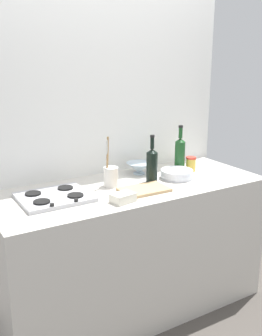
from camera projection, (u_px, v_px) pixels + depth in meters
name	position (u px, v px, depth m)	size (l,w,h in m)	color
ground_plane	(131.00, 305.00, 2.83)	(6.00, 6.00, 0.00)	#47423D
counter_block	(131.00, 248.00, 2.71)	(1.80, 0.70, 0.90)	beige
backsplash_panel	(103.00, 127.00, 2.81)	(1.90, 0.06, 2.46)	white
stovetop_hob	(54.00, 197.00, 2.34)	(0.41, 0.35, 0.04)	#B2B2B7
plate_stack	(177.00, 174.00, 2.74)	(0.23, 0.23, 0.06)	white
wine_bottle_leftmost	(180.00, 154.00, 2.87)	(0.07, 0.07, 0.34)	#19471E
wine_bottle_mid_left	(152.00, 164.00, 2.64)	(0.07, 0.07, 0.32)	black
mixing_bowl	(139.00, 168.00, 2.83)	(0.18, 0.18, 0.08)	silver
butter_dish	(123.00, 198.00, 2.30)	(0.13, 0.10, 0.05)	silver
utensil_crock	(111.00, 175.00, 2.56)	(0.09, 0.09, 0.33)	silver
condiment_jar_front	(191.00, 164.00, 2.90)	(0.07, 0.07, 0.10)	gold
cutting_board	(144.00, 190.00, 2.48)	(0.30, 0.20, 0.02)	tan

